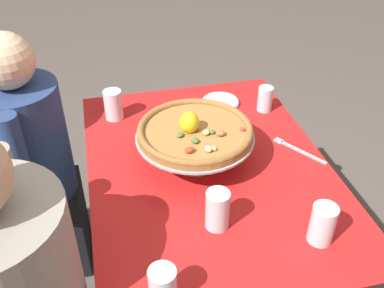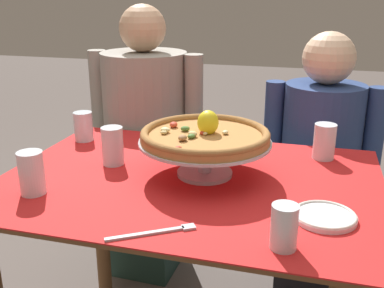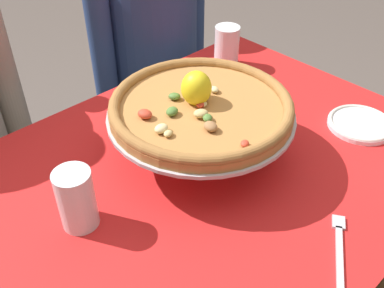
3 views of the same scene
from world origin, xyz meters
The scene contains 12 objects.
dining_table centered at (0.00, 0.00, 0.64)m, with size 1.14×0.83×0.77m.
pizza_stand centered at (0.04, 0.04, 0.85)m, with size 0.40×0.40×0.11m.
pizza centered at (0.04, 0.04, 0.90)m, with size 0.39×0.39×0.09m.
water_glass_back_right centered at (0.39, 0.29, 0.82)m, with size 0.07×0.07×0.12m.
water_glass_front_right centered at (0.31, -0.32, 0.81)m, with size 0.06×0.06×0.10m.
water_glass_front_left centered at (-0.39, -0.22, 0.82)m, with size 0.07×0.07×0.12m.
water_glass_side_left centered at (-0.27, 0.05, 0.82)m, with size 0.07×0.07×0.13m.
water_glass_back_left centered at (-0.49, 0.25, 0.82)m, with size 0.07×0.07×0.11m.
side_plate centered at (0.40, -0.16, 0.78)m, with size 0.16×0.16×0.02m.
dinner_fork centered at (0.01, -0.34, 0.77)m, with size 0.19×0.13×0.01m.
diner_left centered at (-0.39, 0.63, 0.63)m, with size 0.54×0.39×1.26m.
diner_right centered at (0.39, 0.64, 0.55)m, with size 0.48×0.33×1.16m.
Camera 2 is at (0.35, -1.22, 1.31)m, focal length 42.45 mm.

